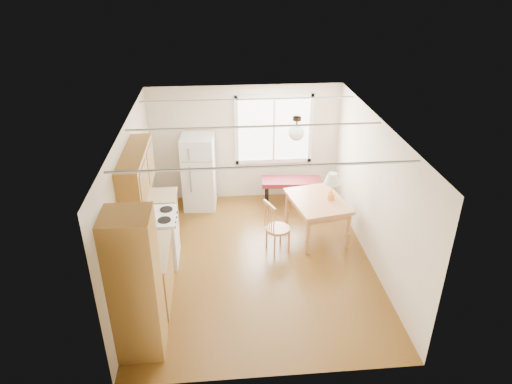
{
  "coord_description": "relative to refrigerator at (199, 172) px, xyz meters",
  "views": [
    {
      "loc": [
        -0.58,
        -6.56,
        4.76
      ],
      "look_at": [
        0.04,
        0.42,
        1.15
      ],
      "focal_mm": 32.0,
      "sensor_mm": 36.0,
      "label": 1
    }
  ],
  "objects": [
    {
      "name": "room_shell",
      "position": [
        1.0,
        -2.12,
        0.46
      ],
      "size": [
        4.6,
        5.6,
        2.62
      ],
      "color": "#4C2E0F",
      "rests_on": "ground"
    },
    {
      "name": "chair",
      "position": [
        1.34,
        -1.84,
        -0.23
      ],
      "size": [
        0.48,
        0.48,
        0.99
      ],
      "rotation": [
        0.0,
        0.0,
        0.39
      ],
      "color": "#AD6E42",
      "rests_on": "ground"
    },
    {
      "name": "kitchen_run",
      "position": [
        -0.72,
        -2.75,
        0.05
      ],
      "size": [
        0.65,
        3.4,
        2.2
      ],
      "color": "brown",
      "rests_on": "ground"
    },
    {
      "name": "coffee_maker",
      "position": [
        -0.72,
        -3.36,
        0.26
      ],
      "size": [
        0.24,
        0.29,
        0.4
      ],
      "rotation": [
        0.0,
        0.0,
        0.19
      ],
      "color": "black",
      "rests_on": "kitchen_run"
    },
    {
      "name": "bench",
      "position": [
        1.94,
        -0.1,
        -0.27
      ],
      "size": [
        1.29,
        0.56,
        0.58
      ],
      "rotation": [
        0.0,
        0.0,
        -0.08
      ],
      "color": "#5C151E",
      "rests_on": "ground"
    },
    {
      "name": "pendant_light",
      "position": [
        1.7,
        -1.72,
        1.44
      ],
      "size": [
        0.26,
        0.26,
        0.4
      ],
      "color": "#322416",
      "rests_on": "room_shell"
    },
    {
      "name": "dining_table",
      "position": [
        2.22,
        -1.37,
        -0.12
      ],
      "size": [
        1.15,
        1.39,
        0.77
      ],
      "rotation": [
        0.0,
        0.0,
        0.19
      ],
      "color": "#AD6E42",
      "rests_on": "ground"
    },
    {
      "name": "window_unit",
      "position": [
        1.6,
        0.35,
        0.76
      ],
      "size": [
        1.64,
        0.05,
        1.51
      ],
      "color": "white",
      "rests_on": "room_shell"
    },
    {
      "name": "refrigerator",
      "position": [
        0.0,
        0.0,
        0.0
      ],
      "size": [
        0.7,
        0.71,
        1.58
      ],
      "rotation": [
        0.0,
        0.0,
        -0.08
      ],
      "color": "white",
      "rests_on": "ground"
    },
    {
      "name": "table_lamp",
      "position": [
        2.47,
        -1.37,
        0.36
      ],
      "size": [
        0.3,
        0.3,
        0.53
      ],
      "rotation": [
        0.0,
        0.0,
        -0.09
      ],
      "color": "gold",
      "rests_on": "dining_table"
    },
    {
      "name": "kettle",
      "position": [
        -0.77,
        -3.05,
        0.21
      ],
      "size": [
        0.13,
        0.13,
        0.25
      ],
      "color": "red",
      "rests_on": "kitchen_run"
    }
  ]
}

